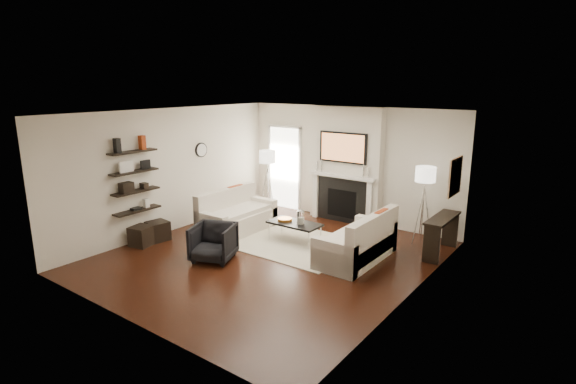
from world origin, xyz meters
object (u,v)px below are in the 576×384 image
Objects in this scene: loveseat_right_base at (356,249)px; armchair at (213,241)px; ottoman_near at (158,231)px; lamp_left_shade at (267,157)px; loveseat_left_base at (238,222)px; coffee_table at (295,224)px; lamp_right_shade at (426,174)px.

armchair is (-2.13, -1.59, 0.17)m from loveseat_right_base.
ottoman_near is (-3.86, -1.51, -0.01)m from loveseat_right_base.
lamp_left_shade is 1.00× the size of ottoman_near.
loveseat_left_base is 4.50× the size of lamp_left_shade.
loveseat_right_base is 4.50× the size of lamp_left_shade.
ottoman_near is at bearing 155.04° from armchair.
coffee_table is 2.75× the size of ottoman_near.
loveseat_right_base is 1.64× the size of coffee_table.
loveseat_right_base is at bearing -3.60° from coffee_table.
loveseat_right_base is 2.66m from armchair.
lamp_right_shade is at bearing 25.22° from loveseat_left_base.
coffee_table is at bearing -145.26° from lamp_right_shade.
armchair is at bearing -143.30° from loveseat_right_base.
lamp_left_shade is at bearing 156.60° from loveseat_right_base.
lamp_left_shade is at bearing 143.42° from coffee_table.
loveseat_left_base and coffee_table have the same top height.
armchair is at bearing -131.43° from lamp_right_shade.
coffee_table is at bearing 46.38° from armchair.
lamp_left_shade is at bearing 88.00° from armchair.
coffee_table is (1.41, 0.19, 0.19)m from loveseat_left_base.
lamp_left_shade is at bearing 103.11° from loveseat_left_base.
lamp_left_shade is at bearing -177.44° from lamp_right_shade.
lamp_left_shade is 3.23m from ottoman_near.
lamp_right_shade is at bearing 2.56° from lamp_left_shade.
loveseat_left_base is at bearing -154.78° from lamp_right_shade.
ottoman_near is at bearing -146.10° from coffee_table.
loveseat_left_base is at bearing -76.89° from lamp_left_shade.
loveseat_left_base is 4.50× the size of ottoman_near.
lamp_right_shade is (3.90, 0.17, 0.00)m from lamp_left_shade.
lamp_left_shade is (-1.76, 1.31, 1.05)m from coffee_table.
lamp_left_shade is at bearing 77.97° from ottoman_near.
coffee_table is 2.75× the size of lamp_right_shade.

